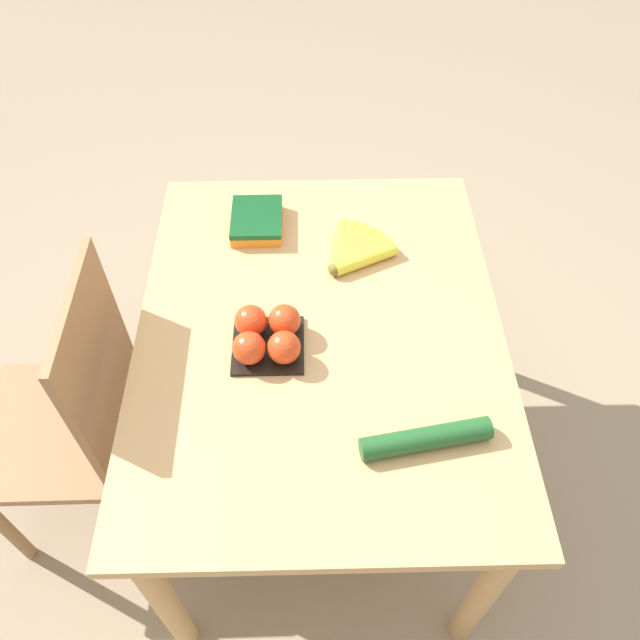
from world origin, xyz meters
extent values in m
plane|color=gray|center=(0.00, 0.00, 0.00)|extent=(12.00, 12.00, 0.00)
cube|color=tan|center=(0.00, 0.00, 0.72)|extent=(1.14, 0.88, 0.03)
cylinder|color=tan|center=(-0.51, -0.38, 0.35)|extent=(0.06, 0.06, 0.71)
cylinder|color=tan|center=(0.51, -0.38, 0.35)|extent=(0.06, 0.06, 0.71)
cylinder|color=tan|center=(-0.51, 0.38, 0.35)|extent=(0.06, 0.06, 0.71)
cylinder|color=tan|center=(0.51, 0.38, 0.35)|extent=(0.06, 0.06, 0.71)
cube|color=#8E6642|center=(-0.09, 0.71, 0.43)|extent=(0.42, 0.40, 0.03)
cube|color=#8E6642|center=(-0.09, 0.52, 0.70)|extent=(0.39, 0.02, 0.51)
cylinder|color=#8E6642|center=(0.09, 0.89, 0.21)|extent=(0.04, 0.04, 0.42)
cylinder|color=#8E6642|center=(-0.27, 0.88, 0.21)|extent=(0.04, 0.04, 0.42)
cylinder|color=#8E6642|center=(0.09, 0.55, 0.21)|extent=(0.04, 0.04, 0.42)
cylinder|color=#8E6642|center=(-0.27, 0.54, 0.21)|extent=(0.04, 0.04, 0.42)
sphere|color=brown|center=(0.18, -0.04, 0.76)|extent=(0.03, 0.03, 0.03)
cylinder|color=yellow|center=(0.21, -0.12, 0.76)|extent=(0.11, 0.18, 0.04)
cylinder|color=yellow|center=(0.23, -0.12, 0.76)|extent=(0.13, 0.17, 0.04)
cylinder|color=yellow|center=(0.24, -0.11, 0.76)|extent=(0.15, 0.16, 0.04)
cylinder|color=yellow|center=(0.25, -0.10, 0.76)|extent=(0.16, 0.14, 0.04)
cylinder|color=yellow|center=(0.25, -0.08, 0.76)|extent=(0.17, 0.12, 0.04)
cylinder|color=yellow|center=(0.26, -0.07, 0.76)|extent=(0.18, 0.09, 0.04)
cylinder|color=yellow|center=(0.26, -0.06, 0.76)|extent=(0.18, 0.07, 0.04)
cube|color=black|center=(-0.05, 0.12, 0.74)|extent=(0.17, 0.17, 0.01)
sphere|color=red|center=(-0.09, 0.08, 0.79)|extent=(0.08, 0.08, 0.08)
sphere|color=red|center=(-0.01, 0.08, 0.79)|extent=(0.08, 0.08, 0.08)
sphere|color=red|center=(-0.09, 0.16, 0.79)|extent=(0.08, 0.08, 0.08)
sphere|color=red|center=(-0.01, 0.16, 0.79)|extent=(0.08, 0.08, 0.08)
cube|color=orange|center=(0.36, 0.17, 0.76)|extent=(0.17, 0.14, 0.05)
cube|color=#145123|center=(0.36, 0.17, 0.78)|extent=(0.17, 0.14, 0.02)
cylinder|color=#1E5123|center=(-0.32, -0.21, 0.76)|extent=(0.10, 0.28, 0.05)
camera|label=1|loc=(-0.94, 0.02, 1.91)|focal=35.00mm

